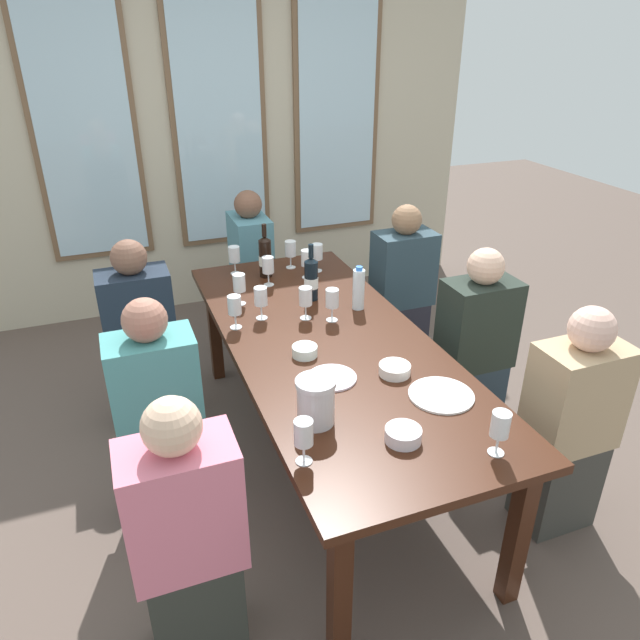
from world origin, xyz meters
name	(u,v)px	position (x,y,z in m)	size (l,w,h in m)	color
ground_plane	(328,460)	(0.00, 0.00, 0.00)	(12.00, 12.00, 0.00)	brown
back_wall_with_windows	(218,120)	(0.00, 2.28, 1.45)	(4.14, 0.10, 2.90)	beige
dining_table	(329,353)	(0.00, 0.00, 0.67)	(0.94, 2.28, 0.74)	#391B0E
white_plate_0	(332,378)	(-0.12, -0.32, 0.74)	(0.22, 0.22, 0.01)	white
white_plate_1	(441,395)	(0.26, -0.61, 0.74)	(0.27, 0.27, 0.01)	white
metal_pitcher	(316,401)	(-0.29, -0.59, 0.84)	(0.16, 0.16, 0.19)	silver
wine_bottle_0	(265,257)	(-0.06, 0.88, 0.87)	(0.08, 0.08, 0.33)	black
wine_bottle_1	(311,278)	(0.08, 0.48, 0.86)	(0.08, 0.08, 0.32)	black
tasting_bowl_0	(403,435)	(-0.03, -0.81, 0.77)	(0.14, 0.14, 0.05)	white
tasting_bowl_1	(395,369)	(0.15, -0.39, 0.76)	(0.14, 0.14, 0.05)	white
tasting_bowl_2	(305,351)	(-0.16, -0.10, 0.76)	(0.12, 0.12, 0.05)	white
water_bottle	(359,289)	(0.28, 0.28, 0.85)	(0.06, 0.06, 0.24)	white
wine_glass_0	(261,298)	(-0.24, 0.34, 0.86)	(0.07, 0.07, 0.17)	white
wine_glass_1	(268,266)	(-0.08, 0.75, 0.86)	(0.07, 0.07, 0.17)	white
wine_glass_2	(305,298)	(-0.03, 0.26, 0.86)	(0.07, 0.07, 0.17)	white
wine_glass_3	(304,435)	(-0.41, -0.79, 0.86)	(0.07, 0.07, 0.17)	white
wine_glass_4	(234,256)	(-0.23, 0.99, 0.86)	(0.07, 0.07, 0.17)	white
wine_glass_5	(235,307)	(-0.39, 0.29, 0.86)	(0.07, 0.07, 0.17)	white
wine_glass_6	(239,284)	(-0.30, 0.55, 0.86)	(0.07, 0.07, 0.17)	white
wine_glass_7	(332,300)	(0.09, 0.19, 0.86)	(0.07, 0.07, 0.17)	white
wine_glass_8	(290,249)	(0.12, 0.96, 0.86)	(0.07, 0.07, 0.17)	white
wine_glass_9	(307,259)	(0.16, 0.77, 0.86)	(0.07, 0.07, 0.17)	white
wine_glass_10	(317,252)	(0.26, 0.85, 0.86)	(0.07, 0.07, 0.17)	white
wine_glass_11	(500,425)	(0.25, -0.99, 0.86)	(0.07, 0.07, 0.17)	white
seated_person_0	(188,542)	(-0.84, -0.80, 0.53)	(0.38, 0.24, 1.11)	#2E312B
seated_person_1	(569,427)	(0.84, -0.75, 0.53)	(0.38, 0.24, 1.11)	#3A3934
seated_person_2	(159,417)	(-0.84, -0.03, 0.53)	(0.38, 0.24, 1.11)	#213134
seated_person_3	(474,350)	(0.84, -0.03, 0.53)	(0.38, 0.24, 1.11)	#253542
seated_person_4	(142,339)	(-0.84, 0.74, 0.53)	(0.38, 0.24, 1.11)	#253130
seated_person_5	(402,292)	(0.84, 0.80, 0.53)	(0.38, 0.24, 1.11)	#282731
seated_person_6	(252,272)	(0.00, 1.49, 0.53)	(0.24, 0.38, 1.11)	#29273E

